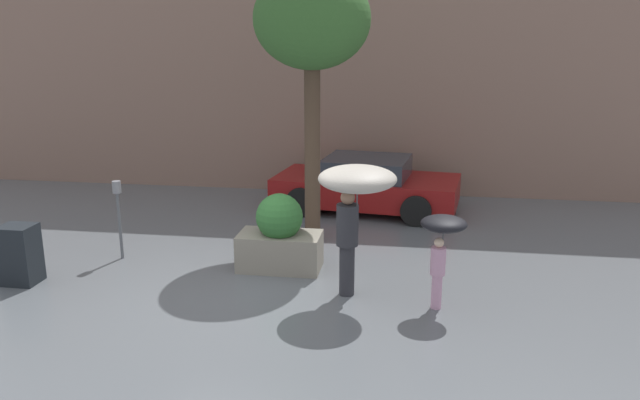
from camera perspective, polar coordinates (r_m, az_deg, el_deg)
ground_plane at (r=9.11m, az=-8.21°, el=-8.71°), size 40.00×40.00×0.00m
building_facade at (r=14.71m, az=-1.24°, el=12.43°), size 18.00×0.30×6.00m
planter_box at (r=9.88m, az=-3.71°, el=-3.36°), size 1.30×0.74×1.23m
person_adult at (r=8.56m, az=3.25°, el=0.82°), size 1.08×1.08×1.90m
person_child at (r=8.50m, az=11.10°, el=-3.28°), size 0.62×0.62×1.29m
parked_car_near at (r=13.28m, az=4.27°, el=1.37°), size 4.01×2.37×1.13m
street_tree at (r=10.86m, az=-0.74°, el=15.77°), size 1.98×1.98×4.72m
parking_meter at (r=10.73m, az=-17.99°, el=-0.30°), size 0.14×0.14×1.33m
newspaper_box at (r=10.36m, az=-25.75°, el=-4.50°), size 0.50×0.44×0.90m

